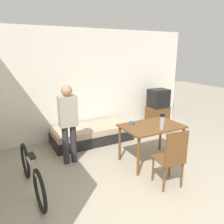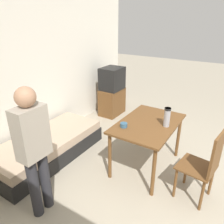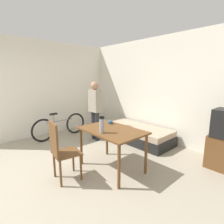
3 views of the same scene
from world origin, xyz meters
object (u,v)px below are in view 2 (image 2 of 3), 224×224
(tv, at_px, (112,92))
(wooden_chair, at_px, (206,164))
(person_standing, at_px, (34,146))
(thermos_flask, at_px, (167,116))
(daybed, at_px, (48,147))
(mate_bowl, at_px, (124,125))
(dining_table, at_px, (148,128))

(tv, relative_size, wooden_chair, 1.12)
(person_standing, relative_size, thermos_flask, 5.67)
(daybed, height_order, tv, tv)
(thermos_flask, relative_size, mate_bowl, 2.73)
(daybed, relative_size, wooden_chair, 1.92)
(person_standing, height_order, mate_bowl, person_standing)
(daybed, relative_size, thermos_flask, 6.95)
(daybed, relative_size, dining_table, 1.64)
(dining_table, bearing_deg, thermos_flask, -83.07)
(wooden_chair, relative_size, person_standing, 0.64)
(wooden_chair, bearing_deg, mate_bowl, 92.15)
(thermos_flask, bearing_deg, daybed, 111.59)
(tv, relative_size, thermos_flask, 4.07)
(daybed, bearing_deg, tv, 1.37)
(dining_table, xyz_separation_m, wooden_chair, (-0.27, -0.87, -0.11))
(person_standing, bearing_deg, wooden_chair, -53.10)
(daybed, distance_m, dining_table, 1.68)
(person_standing, bearing_deg, thermos_flask, -32.84)
(tv, height_order, wooden_chair, tv)
(dining_table, xyz_separation_m, thermos_flask, (0.03, -0.25, 0.25))
(dining_table, height_order, mate_bowl, mate_bowl)
(daybed, height_order, mate_bowl, mate_bowl)
(daybed, xyz_separation_m, wooden_chair, (0.39, -2.35, 0.36))
(daybed, xyz_separation_m, mate_bowl, (0.34, -1.24, 0.60))
(wooden_chair, relative_size, mate_bowl, 9.89)
(tv, xyz_separation_m, thermos_flask, (-1.40, -1.78, 0.36))
(wooden_chair, height_order, mate_bowl, wooden_chair)
(thermos_flask, bearing_deg, tv, 51.82)
(dining_table, height_order, person_standing, person_standing)
(thermos_flask, xyz_separation_m, mate_bowl, (-0.34, 0.49, -0.12))
(wooden_chair, xyz_separation_m, thermos_flask, (0.30, 0.62, 0.36))
(tv, relative_size, person_standing, 0.72)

